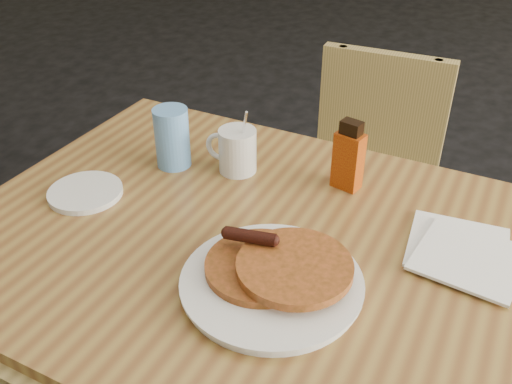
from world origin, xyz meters
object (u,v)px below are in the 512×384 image
Objects in this scene: chair_main_far at (369,171)px; coffee_mug at (236,150)px; syrup_bottle at (348,157)px; main_table at (284,264)px; blue_tumbler at (172,138)px; pancake_plate at (273,277)px.

coffee_mug is (-0.19, -0.52, 0.30)m from chair_main_far.
syrup_bottle is at bearing -83.91° from chair_main_far.
main_table is 0.76m from chair_main_far.
blue_tumbler reaches higher than chair_main_far.
main_table is at bearing -27.43° from blue_tumbler.
syrup_bottle is 0.38m from blue_tumbler.
syrup_bottle is at bearing 85.98° from pancake_plate.
pancake_plate is at bearing -79.48° from syrup_bottle.
chair_main_far is at bearing 90.44° from main_table.
coffee_mug is at bearing 124.65° from pancake_plate.
chair_main_far is 2.80× the size of pancake_plate.
chair_main_far is (-0.01, 0.73, -0.21)m from main_table.
coffee_mug is 0.24m from syrup_bottle.
syrup_bottle reaches higher than chair_main_far.
chair_main_far is 5.59× the size of syrup_bottle.
main_table is at bearing 101.13° from pancake_plate.
main_table is 0.12m from pancake_plate.
syrup_bottle is at bearing 9.86° from blue_tumbler.
pancake_plate is 0.38m from coffee_mug.
blue_tumbler is (-0.37, -0.06, -0.00)m from syrup_bottle.
blue_tumbler is (-0.33, 0.17, 0.11)m from main_table.
chair_main_far is 6.33× the size of blue_tumbler.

